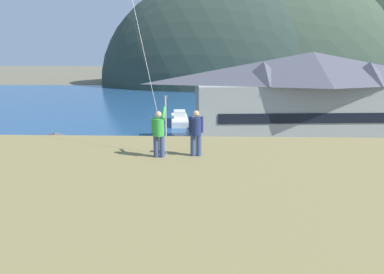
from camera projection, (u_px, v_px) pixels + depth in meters
The scene contains 21 objects.
ground_plane at pixel (190, 230), 21.74m from camera, with size 600.00×600.00×0.00m, color #66604C.
parking_lot_pad at pixel (193, 197), 26.58m from camera, with size 40.00×20.00×0.10m, color gray.
bay_water at pixel (200, 102), 80.02m from camera, with size 360.00×84.00×0.03m, color navy.
far_hill_west_ridge at pixel (223, 84), 128.07m from camera, with size 89.77×60.98×76.31m, color #2D3D33.
far_hill_east_peak at pixel (264, 82), 134.59m from camera, with size 117.86×68.49×81.64m, color #3D4C38.
harbor_lodge at pixel (310, 98), 40.48m from camera, with size 28.82×10.90×11.09m.
storage_shed_near_lot at pixel (58, 161), 27.26m from camera, with size 6.23×5.16×4.94m.
wharf_dock at pixel (202, 125), 52.41m from camera, with size 3.20×10.90×0.70m.
moored_boat_wharfside at pixel (180, 119), 55.03m from camera, with size 3.32×8.24×2.16m.
moored_boat_outer_mooring at pixel (226, 123), 51.46m from camera, with size 3.25×8.12×2.16m.
parked_car_front_row_end at pixel (363, 178), 27.88m from camera, with size 4.24×2.14×1.82m.
parked_car_front_row_red at pixel (152, 174), 28.78m from camera, with size 4.20×2.06×1.82m.
parked_car_back_row_left at pixel (239, 211), 21.98m from camera, with size 4.22×2.09×1.82m.
parked_car_mid_row_near at pixel (60, 215), 21.46m from camera, with size 4.28×2.20×1.82m.
parked_car_lone_by_shed at pixel (359, 219), 20.91m from camera, with size 4.28×2.21×1.82m.
parked_car_corner_spot at pixel (272, 175), 28.52m from camera, with size 4.23×2.11×1.82m.
parked_car_front_row_silver at pixel (218, 182), 26.97m from camera, with size 4.31×2.27×1.82m.
parked_car_mid_row_far at pixel (144, 205), 22.94m from camera, with size 4.26×2.17×1.82m.
parking_light_pole at pixel (166, 130), 31.09m from camera, with size 0.24×0.78×7.10m.
person_kite_flyer at pixel (159, 132), 12.71m from camera, with size 0.51×0.66×1.86m.
person_companion at pixel (196, 132), 12.87m from camera, with size 0.55×0.40×1.74m.
Camera 1 is at (0.76, -19.73, 10.84)m, focal length 32.18 mm.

